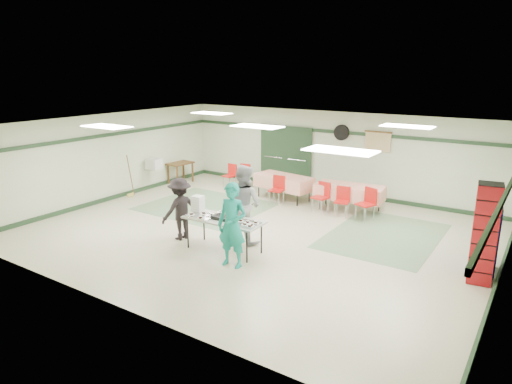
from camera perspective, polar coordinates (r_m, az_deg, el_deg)
The scene contains 42 objects.
floor at distance 11.67m, azimuth 0.15°, elevation -4.97°, with size 11.00×11.00×0.00m, color #BCB797.
ceiling at distance 11.03m, azimuth 0.16°, elevation 8.31°, with size 11.00×11.00×0.00m, color silver.
wall_back at distance 15.16m, azimuth 9.56°, elevation 4.83°, with size 11.00×11.00×0.00m, color beige.
wall_front at distance 8.06m, azimuth -17.76°, elevation -4.95°, with size 11.00×11.00×0.00m, color beige.
wall_left at distance 14.95m, azimuth -17.82°, elevation 4.17°, with size 9.00×9.00×0.00m, color beige.
wall_right at distance 9.55m, azimuth 28.97°, elevation -3.03°, with size 9.00×9.00×0.00m, color beige.
trim_back at distance 15.02m, azimuth 9.63°, elevation 7.44°, with size 11.00×0.06×0.10m, color #1E3720.
baseboard_back at distance 15.41m, azimuth 9.30°, elevation 0.10°, with size 11.00×0.06×0.12m, color #1E3720.
trim_left at distance 14.81m, azimuth -17.96°, elevation 6.81°, with size 9.00×0.06×0.10m, color #1E3720.
baseboard_left at distance 15.21m, azimuth -17.36°, elevation -0.61°, with size 9.00×0.06×0.12m, color #1E3720.
trim_right at distance 9.38m, azimuth 29.33°, elevation 1.07°, with size 9.00×0.06×0.10m, color #1E3720.
baseboard_right at distance 10.00m, azimuth 27.84°, elevation -10.05°, with size 9.00×0.06×0.12m, color #1E3720.
green_patch_a at distance 13.85m, azimuth -6.25°, elevation -1.77°, with size 3.50×3.00×0.01m, color gray.
green_patch_b at distance 11.83m, azimuth 15.72°, elevation -5.26°, with size 2.50×3.50×0.01m, color gray.
double_door_left at distance 16.16m, azimuth 2.27°, elevation 4.59°, with size 0.90×0.06×2.10m, color gray.
double_door_right at distance 15.70m, azimuth 5.24°, elevation 4.22°, with size 0.90×0.06×2.10m, color gray.
door_frame at distance 15.91m, azimuth 3.68°, elevation 4.40°, with size 2.00×0.03×2.15m, color #1E3720.
wall_fan at distance 14.88m, azimuth 10.64°, elevation 7.32°, with size 0.50×0.50×0.10m, color black.
scroll_banner at distance 14.49m, azimuth 14.99°, elevation 6.06°, with size 0.80×0.02×0.60m, color tan.
serving_table at distance 10.29m, azimuth -4.06°, elevation -3.60°, with size 1.89×0.82×0.76m.
sheet_tray_right at distance 9.89m, azimuth -1.32°, elevation -4.01°, with size 0.56×0.43×0.02m, color silver.
sheet_tray_mid at distance 10.39m, azimuth -3.99°, elevation -3.08°, with size 0.63×0.48×0.02m, color silver.
sheet_tray_left at distance 10.47m, azimuth -6.93°, elevation -3.02°, with size 0.62×0.47×0.02m, color silver.
baking_pan at distance 10.24m, azimuth -4.07°, elevation -3.20°, with size 0.50×0.31×0.08m, color black.
foam_box_stack at distance 10.77m, azimuth -7.27°, elevation -1.49°, with size 0.24×0.22×0.39m, color white.
volunteer_teal at distance 9.44m, azimuth -3.00°, elevation -4.17°, with size 0.66×0.43×1.80m, color #148D80.
volunteer_grey at distance 10.74m, azimuth -1.56°, elevation -1.51°, with size 0.91×0.71×1.88m, color #97969C.
volunteer_dark at distance 11.11m, azimuth -9.47°, elevation -2.09°, with size 0.98×0.57×1.52m, color black.
dining_table_a at distance 13.49m, azimuth 11.60°, elevation 0.04°, with size 2.01×1.05×0.77m.
dining_table_b at distance 14.41m, azimuth 3.48°, elevation 1.31°, with size 1.97×1.10×0.77m.
chair_a at distance 12.98m, azimuth 10.77°, elevation -0.77°, with size 0.46×0.46×0.84m.
chair_b at distance 13.22m, azimuth 8.27°, elevation -0.25°, with size 0.48×0.48×0.88m.
chair_c at distance 12.72m, azimuth 13.80°, elevation -1.06°, with size 0.56×0.56×0.91m.
chair_d at distance 13.89m, azimuth 2.73°, elevation 0.64°, with size 0.44×0.44×0.88m.
chair_loose_a at distance 15.79m, azimuth -1.49°, elevation 2.33°, with size 0.43×0.43×0.83m.
chair_loose_b at distance 15.88m, azimuth -3.18°, elevation 2.36°, with size 0.41×0.41×0.82m.
crate_stack_blue_a at distance 10.23m, azimuth 26.78°, elevation -5.61°, with size 0.42×0.42×1.36m, color #1B28A2.
crate_stack_red at distance 9.70m, azimuth 26.65°, elevation -4.72°, with size 0.44×0.44×1.98m, color maroon.
crate_stack_blue_b at distance 10.54m, azimuth 27.00°, elevation -5.13°, with size 0.41×0.41×1.33m, color #1B28A2.
printer_table at distance 16.69m, azimuth -9.46°, elevation 3.31°, with size 0.66×0.96×0.74m.
office_printer at distance 15.75m, azimuth -12.63°, elevation 3.47°, with size 0.45×0.39×0.35m, color silver.
broom at distance 15.21m, azimuth -15.43°, elevation 2.04°, with size 0.03×0.03×1.36m, color brown.
Camera 1 is at (6.00, -9.16, 4.03)m, focal length 32.00 mm.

